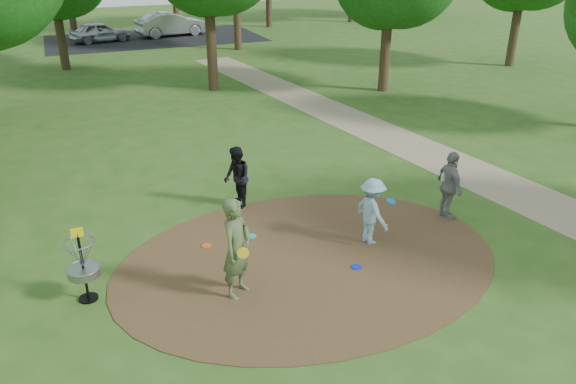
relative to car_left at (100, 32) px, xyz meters
name	(u,v)px	position (x,y,z in m)	size (l,w,h in m)	color
ground	(309,260)	(1.52, -29.88, -0.64)	(100.00, 100.00, 0.00)	#2D5119
dirt_clearing	(309,260)	(1.52, -29.88, -0.63)	(8.40, 8.40, 0.02)	#47301C
footpath	(489,180)	(8.02, -27.88, -0.64)	(2.00, 40.00, 0.01)	#8C7A5B
parking_lot	(155,38)	(3.52, 0.12, -0.64)	(14.00, 8.00, 0.01)	black
player_observer_with_disc	(237,248)	(-0.26, -30.49, 0.38)	(0.87, 0.86, 2.03)	#4B5D36
player_throwing_with_disc	(372,211)	(3.12, -29.69, 0.13)	(1.02, 1.07, 1.55)	#86B0C8
player_walking_with_disc	(237,178)	(0.90, -26.80, 0.16)	(0.65, 0.82, 1.60)	black
player_waiting_with_disc	(450,186)	(5.45, -29.35, 0.23)	(0.56, 1.07, 1.73)	gray
disc_ground_cyan	(252,236)	(0.70, -28.46, -0.61)	(0.22, 0.22, 0.02)	#17AFBC
disc_ground_blue	(357,267)	(2.31, -30.55, -0.61)	(0.22, 0.22, 0.02)	#0C1FD5
disc_ground_red	(207,246)	(-0.38, -28.51, -0.61)	(0.22, 0.22, 0.02)	#DE4E16
car_left	(100,32)	(0.00, 0.00, 0.00)	(1.52, 3.77, 1.28)	#A8A9AF
car_right	(171,24)	(4.81, 0.62, 0.15)	(1.68, 4.81, 1.58)	#A2A7AA
disc_golf_basket	(82,260)	(-2.98, -29.58, 0.23)	(0.63, 0.63, 1.54)	black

